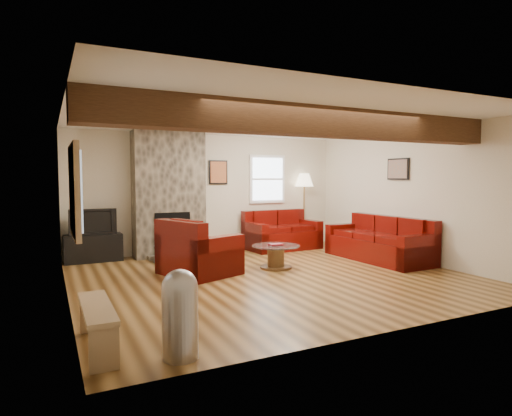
{
  "coord_description": "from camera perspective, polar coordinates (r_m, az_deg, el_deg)",
  "views": [
    {
      "loc": [
        -3.21,
        -5.99,
        1.57
      ],
      "look_at": [
        -0.08,
        0.4,
        1.07
      ],
      "focal_mm": 30.0,
      "sensor_mm": 36.0,
      "label": 1
    }
  ],
  "objects": [
    {
      "name": "back_window",
      "position": [
        9.82,
        1.52,
        3.87
      ],
      "size": [
        0.9,
        0.08,
        1.1
      ],
      "primitive_type": null,
      "color": "white",
      "rests_on": "room"
    },
    {
      "name": "coal_bucket",
      "position": [
        8.23,
        -12.3,
        -5.92
      ],
      "size": [
        0.35,
        0.35,
        0.33
      ],
      "primitive_type": null,
      "color": "slate",
      "rests_on": "floor"
    },
    {
      "name": "artwork_right",
      "position": [
        8.81,
        18.38,
        4.95
      ],
      "size": [
        0.06,
        0.55,
        0.42
      ],
      "primitive_type": null,
      "color": "black",
      "rests_on": "room"
    },
    {
      "name": "floor_lamp",
      "position": [
        10.13,
        6.45,
        3.21
      ],
      "size": [
        0.43,
        0.43,
        1.68
      ],
      "color": "#A57F45",
      "rests_on": "floor"
    },
    {
      "name": "artwork_back",
      "position": [
        9.32,
        -5.04,
        4.77
      ],
      "size": [
        0.42,
        0.06,
        0.52
      ],
      "primitive_type": null,
      "color": "black",
      "rests_on": "room"
    },
    {
      "name": "oak_beam",
      "position": [
        5.77,
        8.08,
        11.31
      ],
      "size": [
        6.0,
        0.36,
        0.38
      ],
      "primitive_type": "cube",
      "color": "#341E0F",
      "rests_on": "room"
    },
    {
      "name": "pine_bench",
      "position": [
        4.32,
        -20.38,
        -14.73
      ],
      "size": [
        0.25,
        1.09,
        0.41
      ],
      "primitive_type": null,
      "color": "tan",
      "rests_on": "floor"
    },
    {
      "name": "television",
      "position": [
        8.59,
        -20.96,
        -1.69
      ],
      "size": [
        0.84,
        0.11,
        0.49
      ],
      "primitive_type": "imported",
      "color": "black",
      "rests_on": "tv_cabinet"
    },
    {
      "name": "room",
      "position": [
        6.8,
        2.05,
        1.28
      ],
      "size": [
        8.0,
        8.0,
        8.0
      ],
      "color": "brown",
      "rests_on": "ground"
    },
    {
      "name": "sofa_three",
      "position": [
        8.55,
        15.96,
        -3.93
      ],
      "size": [
        0.96,
        2.17,
        0.83
      ],
      "primitive_type": null,
      "rotation": [
        0.0,
        0.0,
        -1.54
      ],
      "color": "#450604",
      "rests_on": "floor"
    },
    {
      "name": "chimney_breast",
      "position": [
        8.77,
        -11.53,
        1.62
      ],
      "size": [
        1.4,
        0.67,
        2.5
      ],
      "color": "#36322A",
      "rests_on": "floor"
    },
    {
      "name": "ceiling_dome",
      "position": [
        8.07,
        4.73,
        10.16
      ],
      "size": [
        0.4,
        0.4,
        0.18
      ],
      "primitive_type": null,
      "color": "silver",
      "rests_on": "room"
    },
    {
      "name": "loveseat",
      "position": [
        9.53,
        3.51,
        -2.94
      ],
      "size": [
        1.64,
        1.01,
        0.85
      ],
      "primitive_type": null,
      "rotation": [
        0.0,
        0.0,
        0.06
      ],
      "color": "#450604",
      "rests_on": "floor"
    },
    {
      "name": "armchair_red",
      "position": [
        7.09,
        -7.55,
        -5.13
      ],
      "size": [
        1.31,
        1.39,
        0.9
      ],
      "primitive_type": null,
      "rotation": [
        0.0,
        0.0,
        1.93
      ],
      "color": "#450604",
      "rests_on": "floor"
    },
    {
      "name": "tv_cabinet",
      "position": [
        8.65,
        -20.87,
        -5.0
      ],
      "size": [
        1.04,
        0.41,
        0.52
      ],
      "primitive_type": "cube",
      "color": "black",
      "rests_on": "floor"
    },
    {
      "name": "hatch_window",
      "position": [
        4.5,
        -22.95,
        2.13
      ],
      "size": [
        0.08,
        1.0,
        0.9
      ],
      "primitive_type": null,
      "color": "tan",
      "rests_on": "room"
    },
    {
      "name": "coffee_table",
      "position": [
        7.51,
        2.66,
        -6.5
      ],
      "size": [
        0.83,
        0.83,
        0.43
      ],
      "color": "#492F17",
      "rests_on": "floor"
    },
    {
      "name": "pedal_bin",
      "position": [
        3.88,
        -10.09,
        -13.74
      ],
      "size": [
        0.41,
        0.41,
        0.79
      ],
      "primitive_type": null,
      "rotation": [
        0.0,
        0.0,
        -0.38
      ],
      "color": "#9A9A9E",
      "rests_on": "floor"
    }
  ]
}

